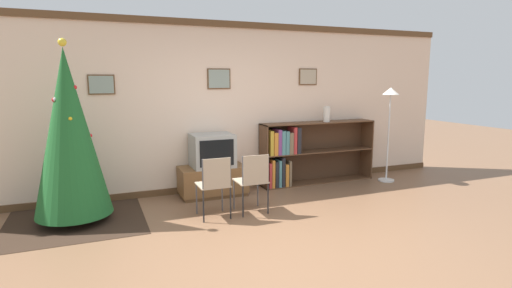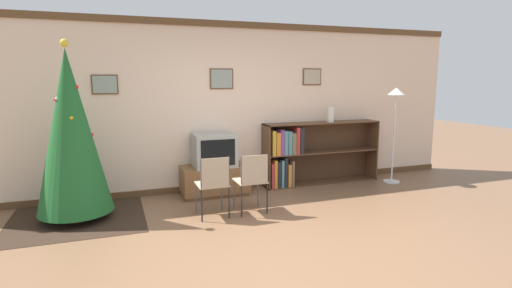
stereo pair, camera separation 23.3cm
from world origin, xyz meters
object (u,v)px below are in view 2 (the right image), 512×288
(tv_console, at_px, (215,180))
(bookshelf, at_px, (301,154))
(christmas_tree, at_px, (71,132))
(standing_lamp, at_px, (395,110))
(television, at_px, (214,150))
(folding_chair_left, at_px, (214,183))
(folding_chair_right, at_px, (252,179))
(vase, at_px, (331,114))

(tv_console, bearing_deg, bookshelf, 3.66)
(christmas_tree, relative_size, standing_lamp, 1.37)
(tv_console, height_order, television, television)
(tv_console, distance_m, bookshelf, 1.58)
(folding_chair_left, height_order, standing_lamp, standing_lamp)
(christmas_tree, bearing_deg, folding_chair_right, -14.19)
(standing_lamp, bearing_deg, tv_console, 174.25)
(folding_chair_left, bearing_deg, christmas_tree, 161.61)
(christmas_tree, height_order, folding_chair_right, christmas_tree)
(television, relative_size, folding_chair_left, 0.78)
(christmas_tree, distance_m, standing_lamp, 5.08)
(folding_chair_left, distance_m, folding_chair_right, 0.53)
(tv_console, xyz_separation_m, television, (-0.00, -0.00, 0.48))
(folding_chair_right, bearing_deg, tv_console, 104.45)
(vase, distance_m, standing_lamp, 1.11)
(christmas_tree, height_order, folding_chair_left, christmas_tree)
(christmas_tree, xyz_separation_m, tv_console, (1.95, 0.47, -0.91))
(christmas_tree, bearing_deg, bookshelf, 9.22)
(television, bearing_deg, tv_console, 90.00)
(folding_chair_left, xyz_separation_m, folding_chair_right, (0.53, 0.00, 0.00))
(bookshelf, bearing_deg, vase, -4.97)
(tv_console, xyz_separation_m, folding_chair_left, (-0.27, -1.03, 0.24))
(bookshelf, height_order, vase, vase)
(christmas_tree, xyz_separation_m, folding_chair_left, (1.69, -0.56, -0.67))
(television, relative_size, folding_chair_right, 0.78)
(standing_lamp, bearing_deg, bookshelf, 165.25)
(vase, bearing_deg, folding_chair_right, -149.01)
(christmas_tree, relative_size, vase, 8.53)
(bookshelf, xyz_separation_m, standing_lamp, (1.57, -0.41, 0.73))
(tv_console, distance_m, standing_lamp, 3.30)
(vase, relative_size, standing_lamp, 0.16)
(folding_chair_left, distance_m, bookshelf, 2.14)
(bookshelf, height_order, standing_lamp, standing_lamp)
(christmas_tree, relative_size, folding_chair_left, 2.78)
(television, bearing_deg, folding_chair_right, -75.52)
(folding_chair_right, distance_m, bookshelf, 1.71)
(vase, xyz_separation_m, standing_lamp, (1.05, -0.37, 0.07))
(christmas_tree, height_order, television, christmas_tree)
(bookshelf, bearing_deg, tv_console, -176.34)
(television, xyz_separation_m, folding_chair_left, (-0.27, -1.03, -0.24))
(christmas_tree, height_order, vase, christmas_tree)
(folding_chair_left, bearing_deg, folding_chair_right, 0.00)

